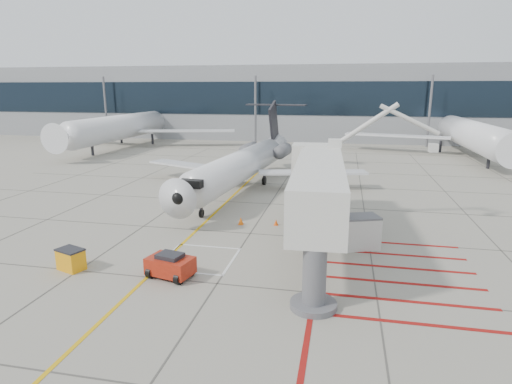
% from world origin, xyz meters
% --- Properties ---
extents(ground_plane, '(260.00, 260.00, 0.00)m').
position_xyz_m(ground_plane, '(0.00, 0.00, 0.00)').
color(ground_plane, gray).
rests_on(ground_plane, ground).
extents(regional_jet, '(27.41, 33.20, 8.13)m').
position_xyz_m(regional_jet, '(-3.88, 14.24, 4.07)').
color(regional_jet, silver).
rests_on(regional_jet, ground_plane).
extents(jet_bridge, '(9.65, 19.05, 7.47)m').
position_xyz_m(jet_bridge, '(4.79, 0.90, 3.74)').
color(jet_bridge, silver).
rests_on(jet_bridge, ground_plane).
extents(pushback_tug, '(2.66, 2.00, 1.39)m').
position_xyz_m(pushback_tug, '(-2.67, -3.69, 0.69)').
color(pushback_tug, '#AE2410').
rests_on(pushback_tug, ground_plane).
extents(spill_bin, '(1.64, 1.36, 1.22)m').
position_xyz_m(spill_bin, '(-8.45, -3.91, 0.61)').
color(spill_bin, orange).
rests_on(spill_bin, ground_plane).
extents(baggage_cart, '(2.16, 1.60, 1.23)m').
position_xyz_m(baggage_cart, '(4.64, 6.42, 0.62)').
color(baggage_cart, slate).
rests_on(baggage_cart, ground_plane).
extents(ground_power_unit, '(3.01, 2.36, 2.09)m').
position_xyz_m(ground_power_unit, '(7.14, 2.73, 1.05)').
color(ground_power_unit, silver).
rests_on(ground_power_unit, ground_plane).
extents(cone_nose, '(0.40, 0.40, 0.56)m').
position_xyz_m(cone_nose, '(-1.12, 5.87, 0.28)').
color(cone_nose, '#E05B0B').
rests_on(cone_nose, ground_plane).
extents(cone_side, '(0.32, 0.32, 0.45)m').
position_xyz_m(cone_side, '(1.46, 6.21, 0.22)').
color(cone_side, '#E34D0B').
rests_on(cone_side, ground_plane).
extents(terminal_building, '(180.00, 28.00, 14.00)m').
position_xyz_m(terminal_building, '(10.00, 70.00, 7.00)').
color(terminal_building, gray).
rests_on(terminal_building, ground_plane).
extents(terminal_glass_band, '(180.00, 0.10, 6.00)m').
position_xyz_m(terminal_glass_band, '(10.00, 55.95, 8.00)').
color(terminal_glass_band, black).
rests_on(terminal_glass_band, ground_plane).
extents(bg_aircraft_b, '(36.57, 40.64, 12.19)m').
position_xyz_m(bg_aircraft_b, '(-30.73, 46.00, 6.10)').
color(bg_aircraft_b, silver).
rests_on(bg_aircraft_b, ground_plane).
extents(bg_aircraft_c, '(35.49, 39.43, 11.83)m').
position_xyz_m(bg_aircraft_c, '(23.96, 46.00, 5.91)').
color(bg_aircraft_c, silver).
rests_on(bg_aircraft_c, ground_plane).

